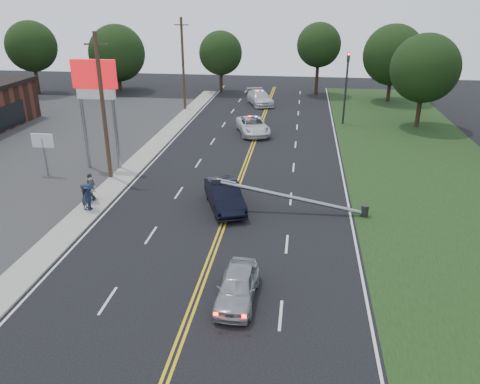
# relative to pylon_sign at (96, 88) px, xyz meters

# --- Properties ---
(ground) EXTENTS (120.00, 120.00, 0.00)m
(ground) POSITION_rel_pylon_sign_xyz_m (10.50, -14.00, -6.00)
(ground) COLOR black
(ground) RESTS_ON ground
(sidewalk) EXTENTS (1.80, 70.00, 0.12)m
(sidewalk) POSITION_rel_pylon_sign_xyz_m (2.10, -4.00, -5.94)
(sidewalk) COLOR #A09A90
(sidewalk) RESTS_ON ground
(grass_verge) EXTENTS (12.00, 80.00, 0.01)m
(grass_verge) POSITION_rel_pylon_sign_xyz_m (24.00, -4.00, -5.99)
(grass_verge) COLOR black
(grass_verge) RESTS_ON ground
(centerline_yellow) EXTENTS (0.36, 80.00, 0.00)m
(centerline_yellow) POSITION_rel_pylon_sign_xyz_m (10.50, -4.00, -5.99)
(centerline_yellow) COLOR gold
(centerline_yellow) RESTS_ON ground
(pylon_sign) EXTENTS (3.20, 0.35, 8.00)m
(pylon_sign) POSITION_rel_pylon_sign_xyz_m (0.00, 0.00, 0.00)
(pylon_sign) COLOR gray
(pylon_sign) RESTS_ON ground
(small_sign) EXTENTS (1.60, 0.14, 3.10)m
(small_sign) POSITION_rel_pylon_sign_xyz_m (-3.50, -2.00, -3.66)
(small_sign) COLOR gray
(small_sign) RESTS_ON ground
(traffic_signal) EXTENTS (0.28, 0.41, 7.05)m
(traffic_signal) POSITION_rel_pylon_sign_xyz_m (18.80, 16.00, -1.79)
(traffic_signal) COLOR #2D2D30
(traffic_signal) RESTS_ON ground
(fallen_streetlight) EXTENTS (9.36, 0.44, 1.91)m
(fallen_streetlight) POSITION_rel_pylon_sign_xyz_m (14.69, -6.00, -5.08)
(fallen_streetlight) COLOR #2D2D30
(fallen_streetlight) RESTS_ON ground
(utility_pole_mid) EXTENTS (1.60, 0.28, 10.00)m
(utility_pole_mid) POSITION_rel_pylon_sign_xyz_m (1.30, -2.00, -0.91)
(utility_pole_mid) COLOR #382619
(utility_pole_mid) RESTS_ON ground
(utility_pole_far) EXTENTS (1.60, 0.28, 10.00)m
(utility_pole_far) POSITION_rel_pylon_sign_xyz_m (1.30, 20.00, -0.91)
(utility_pole_far) COLOR #382619
(utility_pole_far) RESTS_ON ground
(tree_4) EXTENTS (6.39, 6.39, 9.28)m
(tree_4) POSITION_rel_pylon_sign_xyz_m (-20.37, 26.77, 0.08)
(tree_4) COLOR black
(tree_4) RESTS_ON ground
(tree_5) EXTENTS (7.44, 7.44, 8.73)m
(tree_5) POSITION_rel_pylon_sign_xyz_m (-10.35, 30.22, -0.99)
(tree_5) COLOR black
(tree_5) RESTS_ON ground
(tree_6) EXTENTS (5.67, 5.67, 7.98)m
(tree_6) POSITION_rel_pylon_sign_xyz_m (3.59, 31.01, -0.87)
(tree_6) COLOR black
(tree_6) RESTS_ON ground
(tree_7) EXTENTS (5.59, 5.59, 9.09)m
(tree_7) POSITION_rel_pylon_sign_xyz_m (16.29, 31.18, 0.28)
(tree_7) COLOR black
(tree_7) RESTS_ON ground
(tree_8) EXTENTS (7.16, 7.16, 9.13)m
(tree_8) POSITION_rel_pylon_sign_xyz_m (25.08, 28.07, -0.45)
(tree_8) COLOR black
(tree_8) RESTS_ON ground
(tree_9) EXTENTS (6.49, 6.49, 8.95)m
(tree_9) POSITION_rel_pylon_sign_xyz_m (26.01, 15.76, -0.30)
(tree_9) COLOR black
(tree_9) RESTS_ON ground
(crashed_sedan) EXTENTS (3.44, 5.30, 1.65)m
(crashed_sedan) POSITION_rel_pylon_sign_xyz_m (10.20, -5.92, -5.17)
(crashed_sedan) COLOR black
(crashed_sedan) RESTS_ON ground
(waiting_sedan) EXTENTS (1.69, 3.99, 1.35)m
(waiting_sedan) POSITION_rel_pylon_sign_xyz_m (12.30, -15.17, -5.32)
(waiting_sedan) COLOR #9A9DA2
(waiting_sedan) RESTS_ON ground
(emergency_a) EXTENTS (4.07, 6.00, 1.53)m
(emergency_a) POSITION_rel_pylon_sign_xyz_m (10.08, 11.05, -5.23)
(emergency_a) COLOR silver
(emergency_a) RESTS_ON ground
(emergency_b) EXTENTS (4.10, 6.08, 1.64)m
(emergency_b) POSITION_rel_pylon_sign_xyz_m (9.51, 23.96, -5.18)
(emergency_b) COLOR silver
(emergency_b) RESTS_ON ground
(bystander_a) EXTENTS (0.43, 0.61, 1.60)m
(bystander_a) POSITION_rel_pylon_sign_xyz_m (1.93, -7.42, -5.08)
(bystander_a) COLOR #2A2A32
(bystander_a) RESTS_ON sidewalk
(bystander_b) EXTENTS (0.67, 0.83, 1.62)m
(bystander_b) POSITION_rel_pylon_sign_xyz_m (1.93, -6.38, -5.07)
(bystander_b) COLOR #A4A4A8
(bystander_b) RESTS_ON sidewalk
(bystander_c) EXTENTS (0.74, 1.14, 1.68)m
(bystander_c) POSITION_rel_pylon_sign_xyz_m (2.27, -7.52, -5.04)
(bystander_c) COLOR #18233C
(bystander_c) RESTS_ON sidewalk
(bystander_d) EXTENTS (0.45, 1.06, 1.80)m
(bystander_d) POSITION_rel_pylon_sign_xyz_m (1.74, -6.14, -4.98)
(bystander_d) COLOR #524741
(bystander_d) RESTS_ON sidewalk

